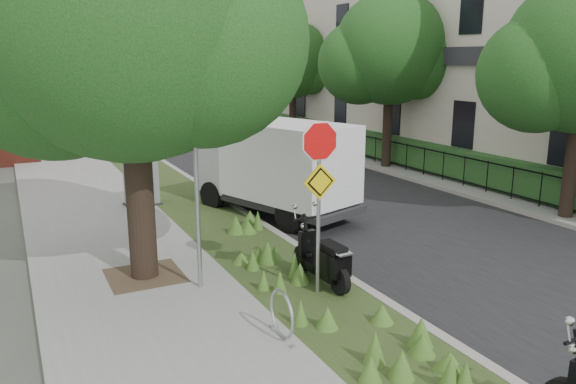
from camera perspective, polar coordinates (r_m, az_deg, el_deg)
name	(u,v)px	position (r m, az deg, el deg)	size (l,w,h in m)	color
ground	(400,297)	(10.60, 11.35, -10.37)	(120.00, 120.00, 0.00)	#4C5147
sidewalk_near	(83,199)	(18.15, -20.08, -0.67)	(3.50, 60.00, 0.12)	gray
verge	(172,190)	(18.63, -11.68, 0.23)	(2.00, 60.00, 0.12)	#2F411C
kerb_near	(202,186)	(18.90, -8.76, 0.56)	(0.20, 60.00, 0.13)	#9E9991
road	(295,178)	(20.23, 0.71, 1.39)	(7.00, 60.00, 0.01)	black
kerb_far	(375,168)	(22.01, 8.84, 2.38)	(0.20, 60.00, 0.13)	#9E9991
footpath_far	(410,165)	(23.03, 12.30, 2.71)	(3.20, 60.00, 0.12)	gray
street_tree_main	(124,25)	(10.64, -16.35, 16.00)	(6.21, 5.54, 7.66)	black
bare_post	(197,181)	(10.03, -9.27, 1.11)	(0.08, 0.08, 4.00)	#A5A8AD
bike_hoop	(282,314)	(8.60, -0.63, -12.29)	(0.06, 0.78, 0.77)	#A5A8AD
sign_assembly	(319,173)	(9.60, 3.22, 1.97)	(0.94, 0.08, 3.22)	#A5A8AD
fence_far	(390,152)	(22.32, 10.36, 4.05)	(0.04, 24.00, 1.00)	black
hedge_far	(405,150)	(22.74, 11.78, 4.16)	(1.00, 24.00, 1.10)	#194620
terrace_houses	(479,60)	(24.86, 18.86, 12.59)	(7.40, 26.40, 8.20)	beige
far_tree_b	(388,54)	(21.91, 10.14, 13.61)	(4.83, 4.31, 6.56)	black
far_tree_c	(291,64)	(28.74, 0.35, 12.90)	(4.37, 3.89, 5.93)	black
scooter_near	(326,264)	(10.42, 3.91, -7.35)	(0.42, 1.80, 0.86)	black
box_truck	(277,164)	(15.15, -1.15, 2.82)	(3.33, 5.21, 2.21)	#262628
utility_cabinet	(141,183)	(16.58, -14.68, 0.86)	(1.05, 0.76, 1.30)	#262628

